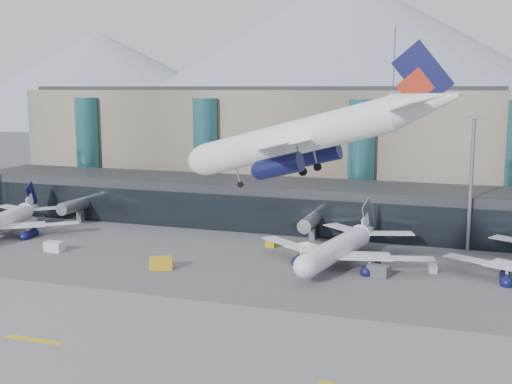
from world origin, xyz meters
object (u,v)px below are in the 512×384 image
(veh_h, at_px, (161,263))
(veh_c, at_px, (379,271))
(lightmast_mid, at_px, (471,176))
(hero_jet, at_px, (321,125))
(veh_g, at_px, (433,268))
(veh_b, at_px, (271,242))
(veh_a, at_px, (54,247))
(veh_f, at_px, (41,220))
(jet_parked_left, at_px, (7,215))
(jet_parked_mid, at_px, (343,239))

(veh_h, bearing_deg, veh_c, -12.03)
(lightmast_mid, distance_m, hero_jet, 59.92)
(lightmast_mid, bearing_deg, veh_g, -107.74)
(veh_c, height_order, veh_g, veh_c)
(lightmast_mid, relative_size, veh_c, 7.29)
(lightmast_mid, distance_m, veh_c, 29.40)
(veh_b, bearing_deg, veh_a, 110.32)
(hero_jet, bearing_deg, veh_h, 148.59)
(veh_a, height_order, veh_f, veh_a)
(veh_a, bearing_deg, jet_parked_left, 152.53)
(veh_b, relative_size, veh_h, 0.71)
(veh_c, xyz_separation_m, veh_g, (8.25, 5.69, -0.33))
(jet_parked_left, relative_size, veh_b, 11.93)
(veh_a, relative_size, veh_c, 0.98)
(hero_jet, bearing_deg, veh_c, 93.19)
(hero_jet, xyz_separation_m, veh_f, (-76.71, 51.03, -25.76))
(jet_parked_left, height_order, veh_a, jet_parked_left)
(lightmast_mid, bearing_deg, hero_jet, -105.58)
(jet_parked_mid, xyz_separation_m, veh_a, (-53.27, -10.11, -3.22))
(jet_parked_left, xyz_separation_m, veh_f, (0.53, 10.22, -3.13))
(hero_jet, bearing_deg, jet_parked_left, 158.97)
(hero_jet, height_order, veh_a, hero_jet)
(jet_parked_left, xyz_separation_m, veh_h, (43.60, -14.31, -2.95))
(veh_c, relative_size, veh_h, 0.90)
(veh_c, height_order, veh_f, veh_c)
(hero_jet, height_order, veh_g, hero_jet)
(veh_f, xyz_separation_m, veh_h, (43.07, -24.53, 0.18))
(veh_a, height_order, veh_h, veh_h)
(veh_c, bearing_deg, veh_g, 50.57)
(jet_parked_mid, relative_size, veh_h, 8.76)
(veh_c, bearing_deg, veh_a, -160.79)
(veh_g, bearing_deg, jet_parked_left, -101.22)
(veh_a, distance_m, veh_f, 27.37)
(jet_parked_left, relative_size, veh_h, 8.46)
(jet_parked_mid, relative_size, veh_a, 10.01)
(veh_a, bearing_deg, hero_jet, -27.30)
(lightmast_mid, bearing_deg, veh_b, -166.68)
(hero_jet, bearing_deg, veh_a, 159.02)
(veh_a, xyz_separation_m, veh_c, (60.49, 3.39, 0.01))
(jet_parked_left, distance_m, veh_g, 87.73)
(jet_parked_left, xyz_separation_m, veh_a, (18.92, -10.05, -3.07))
(veh_f, bearing_deg, veh_b, -131.40)
(veh_g, distance_m, veh_h, 46.03)
(veh_b, bearing_deg, veh_h, 144.60)
(veh_b, bearing_deg, veh_c, -125.16)
(lightmast_mid, height_order, veh_b, lightmast_mid)
(jet_parked_left, distance_m, veh_f, 10.70)
(hero_jet, bearing_deg, veh_b, 120.14)
(hero_jet, distance_m, veh_b, 58.20)
(veh_c, distance_m, veh_g, 10.03)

